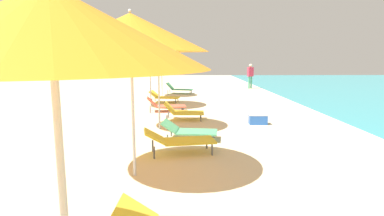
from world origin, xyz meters
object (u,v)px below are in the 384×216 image
Objects in this scene: umbrella_sixth at (150,47)px; lounger_sixth_inland at (165,105)px; lounger_fifth_shoreside at (183,111)px; person_walking_near at (250,74)px; umbrella_fourth at (131,32)px; lounger_farthest_shoreside at (179,89)px; umbrella_third at (51,28)px; umbrella_fifth at (158,54)px; umbrella_farthest at (162,55)px; lounger_sixth_shoreside at (164,97)px; lounger_fourth_shoreside at (179,140)px; cooler_box at (258,119)px; lounger_fifth_inland at (189,130)px.

umbrella_sixth is 2.59m from lounger_sixth_inland.
lounger_fifth_shoreside is 3.75m from umbrella_sixth.
umbrella_sixth is 9.45m from person_walking_near.
lounger_farthest_shoreside is (0.54, 12.34, -2.19)m from umbrella_fourth.
umbrella_sixth is at bearing 93.36° from umbrella_third.
lounger_farthest_shoreside is 5.39m from person_walking_near.
umbrella_farthest is (-0.47, 7.53, -0.00)m from umbrella_fifth.
lounger_sixth_shoreside is 0.60× the size of umbrella_farthest.
cooler_box is at bearing 41.48° from lounger_fourth_shoreside.
lounger_fifth_inland is (0.88, 5.80, -2.01)m from umbrella_third.
lounger_fourth_shoreside is 10.16m from umbrella_farthest.
lounger_sixth_shoreside is 5.75m from cooler_box.
lounger_fourth_shoreside is at bearing -89.10° from lounger_fifth_shoreside.
lounger_farthest_shoreside is at bearing -81.19° from person_walking_near.
lounger_farthest_shoreside is (-0.45, 9.93, 0.04)m from lounger_fifth_inland.
umbrella_third is at bearing -36.93° from person_walking_near.
umbrella_farthest reaches higher than person_walking_near.
umbrella_third is 1.68× the size of lounger_sixth_inland.
lounger_farthest_shoreside is (-0.22, 11.09, -0.03)m from lounger_fourth_shoreside.
umbrella_third reaches higher than person_walking_near.
umbrella_sixth is 1.81× the size of lounger_sixth_inland.
lounger_sixth_inland is 0.95× the size of person_walking_near.
umbrella_fourth is at bearing -81.93° from lounger_farthest_shoreside.
cooler_box is at bearing -43.46° from umbrella_sixth.
lounger_farthest_shoreside is 2.77× the size of cooler_box.
lounger_fifth_shoreside is at bearing 85.12° from umbrella_third.
person_walking_near is at bearing 74.72° from umbrella_third.
cooler_box is (3.15, 4.16, -2.30)m from umbrella_fourth.
umbrella_fourth is at bearing -88.32° from umbrella_farthest.
lounger_fourth_shoreside is at bearing -129.40° from cooler_box.
umbrella_farthest is at bearing 86.58° from umbrella_sixth.
lounger_sixth_inland reaches higher than lounger_sixth_shoreside.
umbrella_third is 4.53× the size of cooler_box.
umbrella_fourth is 1.79× the size of lounger_fourth_shoreside.
umbrella_fourth is 1.03× the size of umbrella_sixth.
umbrella_third is at bearing -91.17° from lounger_fifth_inland.
umbrella_fourth is at bearing -40.53° from person_walking_near.
lounger_sixth_inland is at bearing -59.73° from umbrella_sixth.
lounger_fifth_inland is (0.99, 2.41, -2.23)m from umbrella_fourth.
umbrella_fifth reaches higher than cooler_box.
umbrella_fourth is 1.17× the size of umbrella_fifth.
umbrella_third reaches higher than lounger_farthest_shoreside.
cooler_box is (3.04, 7.55, -2.08)m from umbrella_third.
person_walking_near is (5.69, 7.40, -1.50)m from umbrella_sixth.
umbrella_third is 19.16m from person_walking_near.
lounger_fourth_shoreside is 5.29m from lounger_sixth_inland.
lounger_fifth_shoreside is (0.71, 8.31, -1.97)m from umbrella_third.
umbrella_farthest is (-0.44, 14.57, -0.11)m from umbrella_third.
umbrella_third is at bearing -86.64° from umbrella_sixth.
lounger_fifth_shoreside is 2.34× the size of cooler_box.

